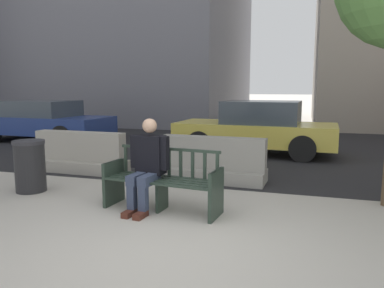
% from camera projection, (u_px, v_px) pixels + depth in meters
% --- Properties ---
extents(ground_plane, '(200.00, 200.00, 0.00)m').
position_uv_depth(ground_plane, '(161.00, 253.00, 3.98)').
color(ground_plane, '#ADA89E').
extents(street_asphalt, '(120.00, 12.00, 0.01)m').
position_uv_depth(street_asphalt, '(258.00, 142.00, 12.22)').
color(street_asphalt, black).
rests_on(street_asphalt, ground).
extents(street_bench, '(1.74, 0.70, 0.88)m').
position_uv_depth(street_bench, '(163.00, 183.00, 5.35)').
color(street_bench, '#28382D').
rests_on(street_bench, ground).
extents(seated_person, '(0.59, 0.75, 1.31)m').
position_uv_depth(seated_person, '(147.00, 163.00, 5.34)').
color(seated_person, black).
rests_on(seated_person, ground).
extents(jersey_barrier_centre, '(2.03, 0.76, 0.84)m').
position_uv_depth(jersey_barrier_centre, '(212.00, 163.00, 7.06)').
color(jersey_barrier_centre, gray).
rests_on(jersey_barrier_centre, ground).
extents(jersey_barrier_left, '(2.02, 0.73, 0.84)m').
position_uv_depth(jersey_barrier_left, '(80.00, 155.00, 7.86)').
color(jersey_barrier_left, '#9E998E').
rests_on(jersey_barrier_left, ground).
extents(car_sedan_mid, '(4.47, 2.11, 1.33)m').
position_uv_depth(car_sedan_mid, '(43.00, 120.00, 12.37)').
color(car_sedan_mid, navy).
rests_on(car_sedan_mid, ground).
extents(car_sedan_far, '(4.25, 2.01, 1.40)m').
position_uv_depth(car_sedan_far, '(257.00, 128.00, 9.96)').
color(car_sedan_far, '#DBC64C').
rests_on(car_sedan_far, ground).
extents(trash_bin, '(0.52, 0.52, 0.87)m').
position_uv_depth(trash_bin, '(30.00, 166.00, 6.32)').
color(trash_bin, '#232326').
rests_on(trash_bin, ground).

